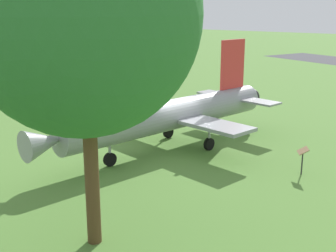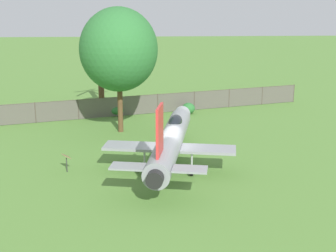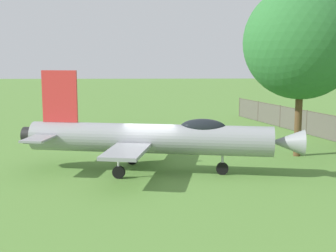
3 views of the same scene
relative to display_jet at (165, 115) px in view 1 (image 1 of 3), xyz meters
The scene contains 4 objects.
ground_plane 1.77m from the display_jet, 169.43° to the left, with size 200.00×200.00×0.00m, color #568438.
display_jet is the anchor object (origin of this frame).
shade_tree 10.04m from the display_jet, 23.18° to the left, with size 6.52×5.95×9.66m.
info_plaque 6.52m from the display_jet, 96.58° to the left, with size 0.72×0.65×1.14m.
Camera 1 is at (16.75, 12.14, 6.67)m, focal length 47.92 mm.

